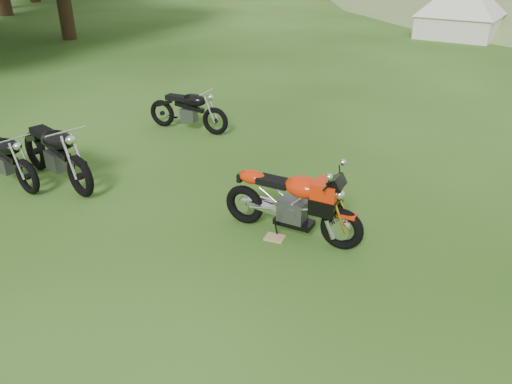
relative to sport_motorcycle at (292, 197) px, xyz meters
The scene contains 8 objects.
ground 1.30m from the sport_motorcycle, 104.49° to the right, with size 120.00×120.00×0.00m, color #23430E.
treeline 24.59m from the sport_motorcycle, 145.65° to the left, with size 28.00×32.00×14.00m, color black, non-canonical shape.
sport_motorcycle is the anchor object (origin of this frame).
plywood_board 0.61m from the sport_motorcycle, 127.34° to the right, with size 0.26×0.21×0.02m, color tan.
vintage_moto_a 4.83m from the sport_motorcycle, behind, with size 1.81×0.42×0.95m, color black, non-canonical shape.
vintage_moto_b 4.08m from the sport_motorcycle, behind, with size 2.10×0.49×1.11m, color black, non-canonical shape.
vintage_moto_c 4.62m from the sport_motorcycle, 141.60° to the left, with size 1.80×0.42×0.95m, color black, non-canonical shape.
tent_left 17.77m from the sport_motorcycle, 90.73° to the left, with size 2.93×2.93×2.54m, color silver, non-canonical shape.
Camera 1 is at (2.56, -4.25, 3.56)m, focal length 35.00 mm.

